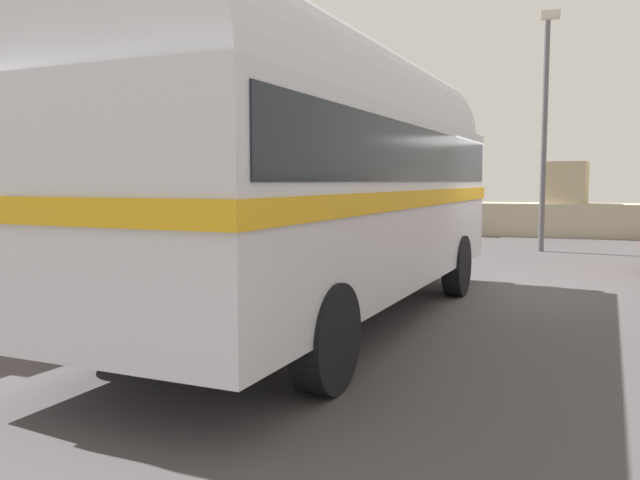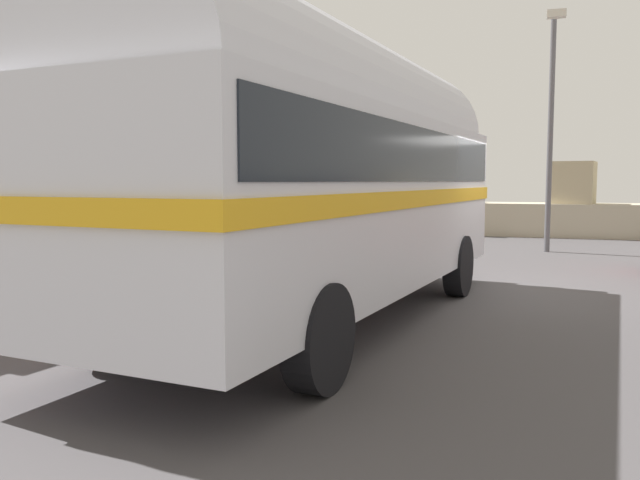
# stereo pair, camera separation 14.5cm
# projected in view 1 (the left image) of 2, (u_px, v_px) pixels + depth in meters

# --- Properties ---
(ground) EXTENTS (32.00, 26.00, 0.02)m
(ground) POSITION_uv_depth(u_px,v_px,m) (472.00, 291.00, 10.82)
(ground) COLOR #454245
(breakwater) EXTENTS (31.36, 2.22, 2.46)m
(breakwater) POSITION_uv_depth(u_px,v_px,m) (498.00, 213.00, 21.96)
(breakwater) COLOR #B4A98F
(breakwater) RESTS_ON ground
(vintage_coach) EXTENTS (3.38, 8.80, 3.70)m
(vintage_coach) POSITION_uv_depth(u_px,v_px,m) (328.00, 164.00, 8.22)
(vintage_coach) COLOR black
(vintage_coach) RESTS_ON ground
(second_coach) EXTENTS (3.72, 8.85, 3.70)m
(second_coach) POSITION_uv_depth(u_px,v_px,m) (89.00, 168.00, 11.08)
(second_coach) COLOR black
(second_coach) RESTS_ON ground
(lamp_post) EXTENTS (0.44, 0.87, 5.92)m
(lamp_post) POSITION_uv_depth(u_px,v_px,m) (545.00, 120.00, 16.39)
(lamp_post) COLOR #5B5B60
(lamp_post) RESTS_ON ground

